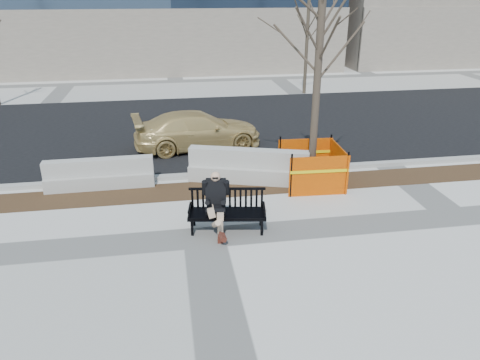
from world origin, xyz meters
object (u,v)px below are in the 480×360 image
object	(u,v)px
bench	(227,230)
jersey_barrier_right	(248,181)
sedan	(198,147)
tree_fence	(310,184)
jersey_barrier_left	(101,187)
seated_man	(216,229)

from	to	relation	value
bench	jersey_barrier_right	distance (m)	2.96
bench	sedan	size ratio (longest dim) A/B	0.42
sedan	jersey_barrier_right	size ratio (longest dim) A/B	1.28
tree_fence	jersey_barrier_right	distance (m)	1.80
jersey_barrier_left	bench	bearing A→B (deg)	-44.47
bench	tree_fence	xyz separation A→B (m)	(2.73, 2.26, 0.00)
tree_fence	sedan	world-z (taller)	tree_fence
jersey_barrier_right	sedan	bearing A→B (deg)	128.05
tree_fence	jersey_barrier_right	bearing A→B (deg)	163.22
sedan	seated_man	bearing A→B (deg)	171.59
bench	seated_man	size ratio (longest dim) A/B	1.29
sedan	jersey_barrier_right	distance (m)	3.45
seated_man	tree_fence	world-z (taller)	tree_fence
seated_man	jersey_barrier_left	size ratio (longest dim) A/B	0.48
seated_man	sedan	xyz separation A→B (m)	(0.05, 5.93, 0.00)
seated_man	jersey_barrier_right	size ratio (longest dim) A/B	0.41
bench	jersey_barrier_left	distance (m)	4.39
tree_fence	sedan	distance (m)	4.76
seated_man	jersey_barrier_right	world-z (taller)	seated_man
tree_fence	jersey_barrier_left	world-z (taller)	tree_fence
tree_fence	sedan	bearing A→B (deg)	127.84
seated_man	sedan	size ratio (longest dim) A/B	0.32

